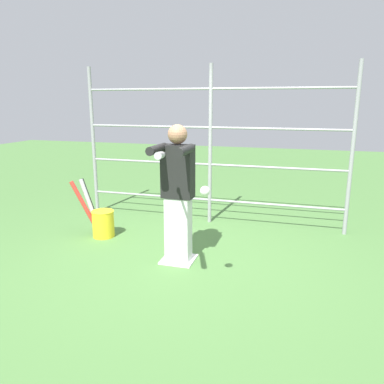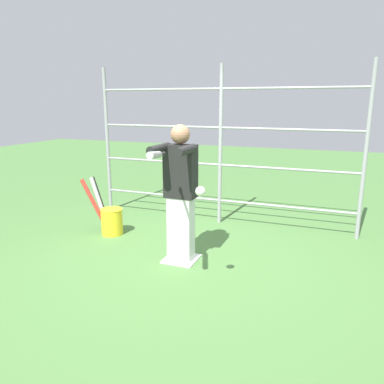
# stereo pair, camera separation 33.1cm
# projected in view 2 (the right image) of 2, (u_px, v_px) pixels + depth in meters

# --- Properties ---
(ground_plane) EXTENTS (24.00, 24.00, 0.00)m
(ground_plane) POSITION_uv_depth(u_px,v_px,m) (181.00, 260.00, 4.70)
(ground_plane) COLOR #4C7A3D
(home_plate) EXTENTS (0.40, 0.40, 0.02)m
(home_plate) POSITION_uv_depth(u_px,v_px,m) (181.00, 259.00, 4.69)
(home_plate) COLOR white
(home_plate) RESTS_ON ground
(fence_backstop) EXTENTS (4.22, 0.06, 2.49)m
(fence_backstop) POSITION_uv_depth(u_px,v_px,m) (220.00, 146.00, 5.85)
(fence_backstop) COLOR #939399
(fence_backstop) RESTS_ON ground
(batter) EXTENTS (0.43, 0.57, 1.68)m
(batter) POSITION_uv_depth(u_px,v_px,m) (180.00, 190.00, 4.47)
(batter) COLOR silver
(batter) RESTS_ON ground
(baseball_bat_swinging) EXTENTS (0.29, 0.80, 0.15)m
(baseball_bat_swinging) POSITION_uv_depth(u_px,v_px,m) (156.00, 155.00, 3.47)
(baseball_bat_swinging) COLOR black
(softball_in_flight) EXTENTS (0.10, 0.10, 0.10)m
(softball_in_flight) POSITION_uv_depth(u_px,v_px,m) (200.00, 191.00, 3.54)
(softball_in_flight) COLOR white
(bat_bucket) EXTENTS (0.63, 0.36, 0.84)m
(bat_bucket) POSITION_uv_depth(u_px,v_px,m) (109.00, 218.00, 5.56)
(bat_bucket) COLOR yellow
(bat_bucket) RESTS_ON ground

